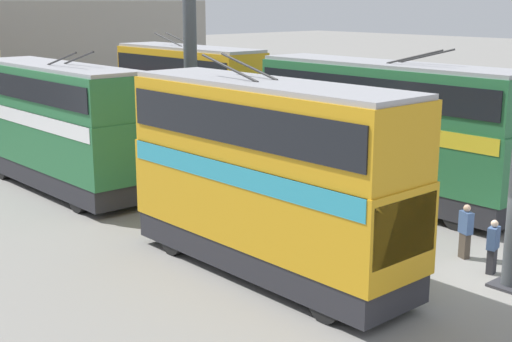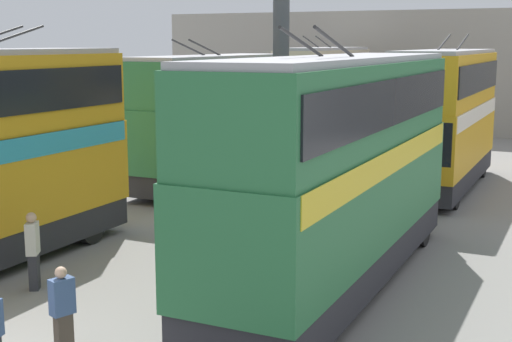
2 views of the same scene
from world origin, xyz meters
The scene contains 10 objects.
ground_plane centered at (0.00, 0.00, 0.00)m, with size 240.00×240.00×0.00m, color gray.
support_column_far centered at (13.51, 0.00, 3.94)m, with size 0.96×0.96×8.12m.
bus_left_near centered at (7.06, -4.22, 3.00)m, with size 11.16×2.54×5.88m.
bus_left_far centered at (19.39, -4.22, 2.99)m, with size 9.39×2.54×5.90m.
bus_right_near centered at (4.42, 4.22, 3.06)m, with size 9.27×2.54×6.02m.
bus_right_mid centered at (16.60, 4.22, 2.89)m, with size 9.70×2.54×5.68m.
person_aisle_foreground centered at (0.22, -0.47, 0.82)m, with size 0.32×0.46×1.57m.
person_aisle_midway centered at (1.43, -1.00, 0.87)m, with size 0.48×0.37×1.65m.
person_by_right_row centered at (3.86, 1.91, 0.96)m, with size 0.48×0.42×1.81m.
oil_drum centered at (12.82, 1.30, 0.44)m, with size 0.59×0.59×0.88m.
Camera 1 is at (-9.40, 16.98, 7.46)m, focal length 50.00 mm.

